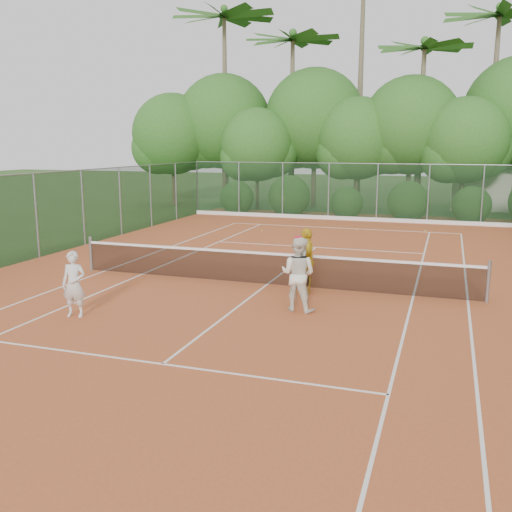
% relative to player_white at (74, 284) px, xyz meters
% --- Properties ---
extents(ground, '(120.00, 120.00, 0.00)m').
position_rel_player_white_xyz_m(ground, '(3.36, 4.38, -0.80)').
color(ground, '#284819').
rests_on(ground, ground).
extents(clay_court, '(18.00, 36.00, 0.02)m').
position_rel_player_white_xyz_m(clay_court, '(3.36, 4.38, -0.79)').
color(clay_court, '#B35429').
rests_on(clay_court, ground).
extents(tennis_net, '(11.97, 0.10, 1.10)m').
position_rel_player_white_xyz_m(tennis_net, '(3.36, 4.38, -0.27)').
color(tennis_net, gray).
rests_on(tennis_net, clay_court).
extents(player_white, '(0.63, 0.48, 1.57)m').
position_rel_player_white_xyz_m(player_white, '(0.00, 0.00, 0.00)').
color(player_white, silver).
rests_on(player_white, clay_court).
extents(player_center_grp, '(0.98, 0.81, 1.86)m').
position_rel_player_white_xyz_m(player_center_grp, '(4.86, 2.16, 0.14)').
color(player_center_grp, white).
rests_on(player_center_grp, clay_court).
extents(player_yellow, '(0.69, 1.13, 1.79)m').
position_rel_player_white_xyz_m(player_yellow, '(4.65, 3.88, 0.11)').
color(player_yellow, gold).
rests_on(player_yellow, clay_court).
extents(ball_hopper, '(0.35, 0.35, 0.79)m').
position_rel_player_white_xyz_m(ball_hopper, '(4.81, 2.65, -0.16)').
color(ball_hopper, gray).
rests_on(ball_hopper, clay_court).
extents(stray_ball_a, '(0.07, 0.07, 0.07)m').
position_rel_player_white_xyz_m(stray_ball_a, '(0.03, 14.10, -0.75)').
color(stray_ball_a, '#CFD732').
rests_on(stray_ball_a, clay_court).
extents(stray_ball_b, '(0.07, 0.07, 0.07)m').
position_rel_player_white_xyz_m(stray_ball_b, '(4.19, 15.85, -0.75)').
color(stray_ball_b, '#DAEE37').
rests_on(stray_ball_b, clay_court).
extents(stray_ball_c, '(0.07, 0.07, 0.07)m').
position_rel_player_white_xyz_m(stray_ball_c, '(7.27, 16.48, -0.75)').
color(stray_ball_c, '#CCEF37').
rests_on(stray_ball_c, clay_court).
extents(court_markings, '(11.03, 23.83, 0.01)m').
position_rel_player_white_xyz_m(court_markings, '(3.36, 4.38, -0.78)').
color(court_markings, white).
rests_on(court_markings, clay_court).
extents(fence_back, '(18.07, 0.07, 3.00)m').
position_rel_player_white_xyz_m(fence_back, '(3.36, 19.38, 0.72)').
color(fence_back, '#19381E').
rests_on(fence_back, clay_court).
extents(tropical_treeline, '(32.10, 8.49, 15.03)m').
position_rel_player_white_xyz_m(tropical_treeline, '(4.80, 24.60, 4.31)').
color(tropical_treeline, brown).
rests_on(tropical_treeline, ground).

